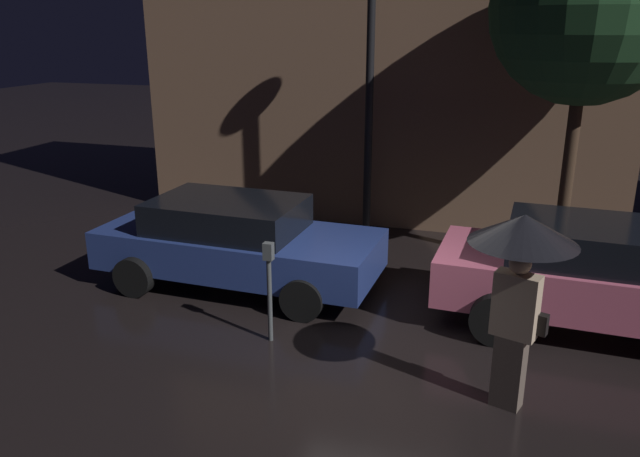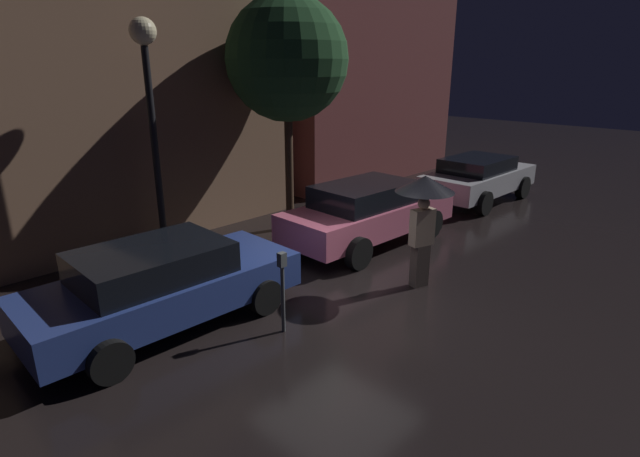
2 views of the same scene
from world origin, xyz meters
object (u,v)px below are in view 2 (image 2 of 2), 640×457
(parked_car_pink, at_px, (368,211))
(parked_car_blue, at_px, (162,284))
(pedestrian_with_umbrella, at_px, (424,200))
(parking_meter, at_px, (283,284))
(parked_car_silver, at_px, (478,177))
(street_lamp_near, at_px, (148,84))

(parked_car_pink, bearing_deg, parked_car_blue, -177.18)
(parked_car_pink, height_order, pedestrian_with_umbrella, pedestrian_with_umbrella)
(pedestrian_with_umbrella, height_order, parking_meter, pedestrian_with_umbrella)
(parked_car_pink, distance_m, parked_car_silver, 5.24)
(parking_meter, relative_size, street_lamp_near, 0.27)
(parking_meter, distance_m, street_lamp_near, 4.93)
(pedestrian_with_umbrella, bearing_deg, parked_car_silver, 36.15)
(parked_car_silver, distance_m, pedestrian_with_umbrella, 6.80)
(parked_car_silver, bearing_deg, pedestrian_with_umbrella, -160.49)
(parking_meter, bearing_deg, parked_car_silver, 9.50)
(parked_car_silver, bearing_deg, parked_car_pink, -179.33)
(parked_car_pink, distance_m, street_lamp_near, 5.34)
(parked_car_pink, bearing_deg, parking_meter, -156.46)
(parked_car_silver, bearing_deg, parking_meter, -169.43)
(parking_meter, xyz_separation_m, street_lamp_near, (0.27, 4.04, 2.80))
(street_lamp_near, bearing_deg, parking_meter, -93.83)
(parked_car_pink, xyz_separation_m, street_lamp_near, (-3.80, 2.45, 2.85))
(street_lamp_near, bearing_deg, parked_car_silver, -15.36)
(parked_car_silver, relative_size, pedestrian_with_umbrella, 1.96)
(parked_car_pink, xyz_separation_m, parking_meter, (-4.07, -1.60, 0.05))
(parked_car_pink, distance_m, parking_meter, 4.37)
(parked_car_blue, distance_m, parking_meter, 1.93)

